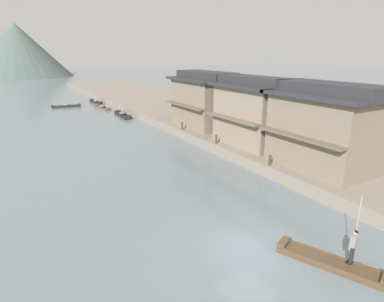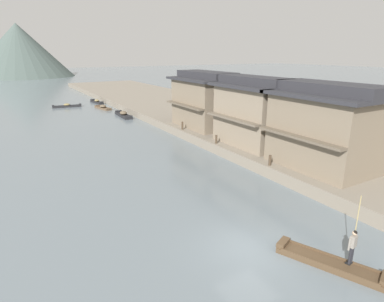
{
  "view_description": "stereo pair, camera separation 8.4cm",
  "coord_description": "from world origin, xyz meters",
  "px_view_note": "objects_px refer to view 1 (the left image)",
  "views": [
    {
      "loc": [
        -9.28,
        -10.21,
        9.07
      ],
      "look_at": [
        3.26,
        10.98,
        1.52
      ],
      "focal_mm": 30.21,
      "sensor_mm": 36.0,
      "label": 1
    },
    {
      "loc": [
        -9.21,
        -10.25,
        9.07
      ],
      "look_at": [
        3.26,
        10.98,
        1.52
      ],
      "focal_mm": 30.21,
      "sensor_mm": 36.0,
      "label": 2
    }
  ],
  "objects_px": {
    "boat_moored_nearest": "(123,115)",
    "boat_moored_second": "(66,106)",
    "boat_moored_third": "(102,107)",
    "boat_moored_far": "(96,102)",
    "boatman_person": "(354,242)",
    "house_waterfront_nearest": "(326,127)",
    "mooring_post_dock_mid": "(216,139)",
    "house_waterfront_second": "(253,112)",
    "boat_foreground_poled": "(330,263)",
    "mooring_post_dock_far": "(182,126)",
    "house_waterfront_tall": "(205,100)",
    "mooring_post_dock_near": "(270,160)"
  },
  "relations": [
    {
      "from": "boat_moored_nearest",
      "to": "house_waterfront_nearest",
      "type": "xyz_separation_m",
      "value": [
        4.82,
        -30.75,
        3.62
      ]
    },
    {
      "from": "house_waterfront_nearest",
      "to": "mooring_post_dock_mid",
      "type": "height_order",
      "value": "house_waterfront_nearest"
    },
    {
      "from": "boatman_person",
      "to": "boat_foreground_poled",
      "type": "bearing_deg",
      "value": 114.39
    },
    {
      "from": "boat_moored_second",
      "to": "boat_moored_nearest",
      "type": "bearing_deg",
      "value": -66.76
    },
    {
      "from": "mooring_post_dock_mid",
      "to": "mooring_post_dock_far",
      "type": "distance_m",
      "value": 6.56
    },
    {
      "from": "boat_moored_second",
      "to": "house_waterfront_second",
      "type": "height_order",
      "value": "house_waterfront_second"
    },
    {
      "from": "mooring_post_dock_mid",
      "to": "mooring_post_dock_far",
      "type": "xyz_separation_m",
      "value": [
        0.0,
        6.56,
        0.03
      ]
    },
    {
      "from": "boat_moored_nearest",
      "to": "mooring_post_dock_mid",
      "type": "height_order",
      "value": "mooring_post_dock_mid"
    },
    {
      "from": "boatman_person",
      "to": "mooring_post_dock_mid",
      "type": "bearing_deg",
      "value": 74.02
    },
    {
      "from": "boat_foreground_poled",
      "to": "mooring_post_dock_far",
      "type": "height_order",
      "value": "mooring_post_dock_far"
    },
    {
      "from": "boat_moored_second",
      "to": "house_waterfront_nearest",
      "type": "distance_m",
      "value": 45.16
    },
    {
      "from": "boat_moored_third",
      "to": "mooring_post_dock_far",
      "type": "distance_m",
      "value": 23.39
    },
    {
      "from": "house_waterfront_tall",
      "to": "boat_moored_nearest",
      "type": "bearing_deg",
      "value": 108.18
    },
    {
      "from": "boat_moored_second",
      "to": "boatman_person",
      "type": "bearing_deg",
      "value": -87.45
    },
    {
      "from": "boat_moored_third",
      "to": "mooring_post_dock_far",
      "type": "xyz_separation_m",
      "value": [
        2.37,
        -23.24,
        1.09
      ]
    },
    {
      "from": "boat_moored_far",
      "to": "house_waterfront_nearest",
      "type": "relative_size",
      "value": 0.57
    },
    {
      "from": "boat_moored_far",
      "to": "house_waterfront_second",
      "type": "height_order",
      "value": "house_waterfront_second"
    },
    {
      "from": "boat_moored_second",
      "to": "mooring_post_dock_mid",
      "type": "bearing_deg",
      "value": -78.19
    },
    {
      "from": "boat_moored_nearest",
      "to": "house_waterfront_second",
      "type": "relative_size",
      "value": 0.7
    },
    {
      "from": "mooring_post_dock_mid",
      "to": "boat_foreground_poled",
      "type": "bearing_deg",
      "value": -107.64
    },
    {
      "from": "boat_moored_far",
      "to": "mooring_post_dock_mid",
      "type": "relative_size",
      "value": 5.67
    },
    {
      "from": "boatman_person",
      "to": "mooring_post_dock_mid",
      "type": "distance_m",
      "value": 17.89
    },
    {
      "from": "boat_moored_nearest",
      "to": "boat_moored_far",
      "type": "bearing_deg",
      "value": 89.7
    },
    {
      "from": "boat_moored_far",
      "to": "boat_moored_third",
      "type": "bearing_deg",
      "value": -96.63
    },
    {
      "from": "boat_foreground_poled",
      "to": "mooring_post_dock_near",
      "type": "height_order",
      "value": "mooring_post_dock_near"
    },
    {
      "from": "boat_moored_nearest",
      "to": "house_waterfront_nearest",
      "type": "height_order",
      "value": "house_waterfront_nearest"
    },
    {
      "from": "boatman_person",
      "to": "boat_moored_third",
      "type": "distance_m",
      "value": 47.08
    },
    {
      "from": "boat_moored_nearest",
      "to": "boat_moored_second",
      "type": "relative_size",
      "value": 1.12
    },
    {
      "from": "boat_moored_third",
      "to": "mooring_post_dock_near",
      "type": "distance_m",
      "value": 36.98
    },
    {
      "from": "boatman_person",
      "to": "house_waterfront_tall",
      "type": "distance_m",
      "value": 25.5
    },
    {
      "from": "boat_foreground_poled",
      "to": "house_waterfront_tall",
      "type": "distance_m",
      "value": 25.1
    },
    {
      "from": "house_waterfront_nearest",
      "to": "house_waterfront_tall",
      "type": "bearing_deg",
      "value": 89.96
    },
    {
      "from": "boat_moored_third",
      "to": "boat_moored_far",
      "type": "bearing_deg",
      "value": 83.37
    },
    {
      "from": "boatman_person",
      "to": "house_waterfront_nearest",
      "type": "bearing_deg",
      "value": 44.67
    },
    {
      "from": "boat_moored_far",
      "to": "mooring_post_dock_mid",
      "type": "height_order",
      "value": "mooring_post_dock_mid"
    },
    {
      "from": "boat_moored_third",
      "to": "boat_moored_far",
      "type": "relative_size",
      "value": 1.0
    },
    {
      "from": "boat_foreground_poled",
      "to": "boat_moored_nearest",
      "type": "relative_size",
      "value": 0.87
    },
    {
      "from": "boat_foreground_poled",
      "to": "boatman_person",
      "type": "relative_size",
      "value": 1.53
    },
    {
      "from": "house_waterfront_tall",
      "to": "mooring_post_dock_mid",
      "type": "relative_size",
      "value": 10.32
    },
    {
      "from": "boatman_person",
      "to": "boat_moored_nearest",
      "type": "distance_m",
      "value": 38.93
    },
    {
      "from": "house_waterfront_tall",
      "to": "house_waterfront_nearest",
      "type": "bearing_deg",
      "value": -90.04
    },
    {
      "from": "boat_moored_third",
      "to": "house_waterfront_tall",
      "type": "distance_m",
      "value": 23.89
    },
    {
      "from": "boat_moored_nearest",
      "to": "boat_moored_second",
      "type": "distance_m",
      "value": 14.18
    },
    {
      "from": "boat_foreground_poled",
      "to": "boat_moored_far",
      "type": "bearing_deg",
      "value": 86.04
    },
    {
      "from": "house_waterfront_tall",
      "to": "mooring_post_dock_far",
      "type": "distance_m",
      "value": 4.11
    },
    {
      "from": "mooring_post_dock_mid",
      "to": "house_waterfront_nearest",
      "type": "bearing_deg",
      "value": -70.84
    },
    {
      "from": "mooring_post_dock_far",
      "to": "house_waterfront_second",
      "type": "bearing_deg",
      "value": -71.72
    },
    {
      "from": "boat_moored_nearest",
      "to": "boat_moored_third",
      "type": "xyz_separation_m",
      "value": [
        -0.73,
        8.22,
        -0.03
      ]
    },
    {
      "from": "boat_moored_third",
      "to": "house_waterfront_nearest",
      "type": "relative_size",
      "value": 0.57
    },
    {
      "from": "boat_moored_second",
      "to": "mooring_post_dock_far",
      "type": "relative_size",
      "value": 5.56
    }
  ]
}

